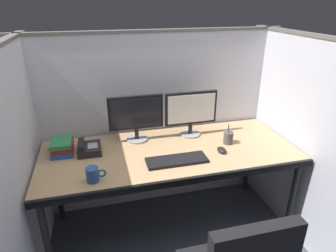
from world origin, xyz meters
TOP-DOWN VIEW (x-y plane):
  - cubicle_partition_rear at (0.00, 0.74)m, footprint 2.21×0.06m
  - cubicle_partition_left at (-0.99, 0.20)m, footprint 0.06×1.41m
  - cubicle_partition_right at (0.99, 0.20)m, footprint 0.06×1.41m
  - desk at (0.00, 0.29)m, footprint 1.90×0.80m
  - monitor_left at (-0.21, 0.54)m, footprint 0.43×0.17m
  - monitor_right at (0.24, 0.52)m, footprint 0.43×0.17m
  - keyboard_main at (0.01, 0.13)m, footprint 0.43×0.15m
  - computer_mouse at (0.37, 0.18)m, footprint 0.06×0.10m
  - desk_phone at (-0.59, 0.42)m, footprint 0.17×0.19m
  - pen_cup at (0.48, 0.30)m, footprint 0.08×0.08m
  - book_stack at (-0.78, 0.47)m, footprint 0.16×0.23m
  - coffee_mug at (-0.57, 0.03)m, footprint 0.13×0.08m

SIDE VIEW (x-z plane):
  - desk at x=0.00m, z-range 0.32..1.06m
  - keyboard_main at x=0.01m, z-range 0.74..0.76m
  - computer_mouse at x=0.37m, z-range 0.74..0.77m
  - desk_phone at x=-0.59m, z-range 0.73..0.82m
  - coffee_mug at x=-0.57m, z-range 0.74..0.84m
  - pen_cup at x=0.48m, z-range 0.71..0.87m
  - cubicle_partition_rear at x=0.00m, z-range 0.00..1.58m
  - cubicle_partition_left at x=-0.99m, z-range 0.00..1.58m
  - cubicle_partition_right at x=0.99m, z-range 0.00..1.58m
  - book_stack at x=-0.78m, z-range 0.74..0.84m
  - monitor_left at x=-0.21m, z-range 0.77..1.14m
  - monitor_right at x=0.24m, z-range 0.77..1.14m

